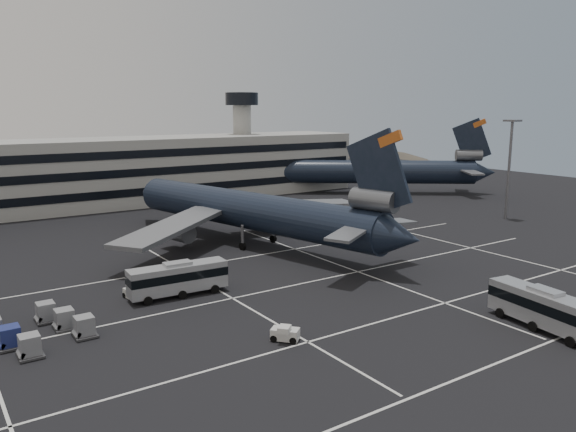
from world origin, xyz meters
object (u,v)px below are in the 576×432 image
(trijet_main, at_px, (251,210))
(tug_a, at_px, (134,293))
(uld_cluster, at_px, (29,327))
(bus_far, at_px, (178,277))
(bus_near, at_px, (544,307))

(trijet_main, distance_m, tug_a, 27.51)
(tug_a, relative_size, uld_cluster, 0.22)
(bus_far, xyz_separation_m, uld_cluster, (-15.72, -3.02, -1.17))
(bus_near, bearing_deg, trijet_main, 104.84)
(trijet_main, height_order, bus_near, trijet_main)
(bus_near, xyz_separation_m, tug_a, (-28.94, 29.77, -1.50))
(trijet_main, bearing_deg, tug_a, -161.67)
(bus_near, distance_m, tug_a, 41.55)
(trijet_main, relative_size, bus_near, 5.00)
(tug_a, bearing_deg, bus_near, -55.01)
(uld_cluster, bearing_deg, bus_far, 10.87)
(trijet_main, relative_size, bus_far, 5.16)
(tug_a, distance_m, uld_cluster, 12.25)
(bus_near, bearing_deg, uld_cluster, 155.44)
(trijet_main, bearing_deg, bus_far, -152.67)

